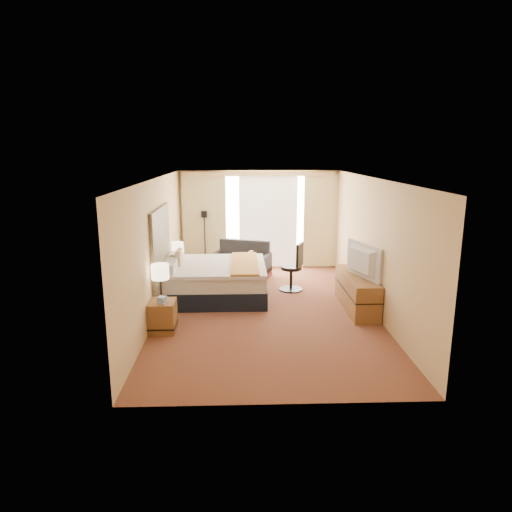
{
  "coord_description": "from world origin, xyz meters",
  "views": [
    {
      "loc": [
        -0.49,
        -8.65,
        3.11
      ],
      "look_at": [
        -0.18,
        0.4,
        1.01
      ],
      "focal_mm": 32.0,
      "sensor_mm": 36.0,
      "label": 1
    }
  ],
  "objects_px": {
    "nightstand_left": "(163,316)",
    "floor_lamp": "(205,228)",
    "lamp_left": "(160,272)",
    "nightstand_right": "(181,278)",
    "bed": "(215,280)",
    "desk_chair": "(294,269)",
    "television": "(359,261)",
    "media_dresser": "(357,292)",
    "loveseat": "(242,265)",
    "lamp_right": "(178,248)"
  },
  "relations": [
    {
      "from": "nightstand_left",
      "to": "lamp_left",
      "type": "height_order",
      "value": "lamp_left"
    },
    {
      "from": "bed",
      "to": "loveseat",
      "type": "height_order",
      "value": "bed"
    },
    {
      "from": "floor_lamp",
      "to": "desk_chair",
      "type": "xyz_separation_m",
      "value": [
        2.15,
        -2.03,
        -0.61
      ]
    },
    {
      "from": "loveseat",
      "to": "floor_lamp",
      "type": "relative_size",
      "value": 1.02
    },
    {
      "from": "floor_lamp",
      "to": "lamp_right",
      "type": "height_order",
      "value": "floor_lamp"
    },
    {
      "from": "loveseat",
      "to": "desk_chair",
      "type": "distance_m",
      "value": 1.71
    },
    {
      "from": "loveseat",
      "to": "floor_lamp",
      "type": "distance_m",
      "value": 1.5
    },
    {
      "from": "nightstand_left",
      "to": "loveseat",
      "type": "bearing_deg",
      "value": 68.42
    },
    {
      "from": "nightstand_left",
      "to": "loveseat",
      "type": "height_order",
      "value": "loveseat"
    },
    {
      "from": "media_dresser",
      "to": "bed",
      "type": "height_order",
      "value": "bed"
    },
    {
      "from": "nightstand_left",
      "to": "bed",
      "type": "distance_m",
      "value": 2.07
    },
    {
      "from": "floor_lamp",
      "to": "desk_chair",
      "type": "bearing_deg",
      "value": -43.38
    },
    {
      "from": "bed",
      "to": "floor_lamp",
      "type": "bearing_deg",
      "value": 98.83
    },
    {
      "from": "nightstand_right",
      "to": "media_dresser",
      "type": "distance_m",
      "value": 3.97
    },
    {
      "from": "media_dresser",
      "to": "loveseat",
      "type": "distance_m",
      "value": 3.39
    },
    {
      "from": "loveseat",
      "to": "lamp_right",
      "type": "xyz_separation_m",
      "value": [
        -1.44,
        -1.04,
        0.68
      ]
    },
    {
      "from": "bed",
      "to": "desk_chair",
      "type": "xyz_separation_m",
      "value": [
        1.77,
        0.42,
        0.1
      ]
    },
    {
      "from": "media_dresser",
      "to": "floor_lamp",
      "type": "xyz_separation_m",
      "value": [
        -3.27,
        3.3,
        0.75
      ]
    },
    {
      "from": "nightstand_left",
      "to": "floor_lamp",
      "type": "distance_m",
      "value": 4.45
    },
    {
      "from": "desk_chair",
      "to": "television",
      "type": "height_order",
      "value": "television"
    },
    {
      "from": "media_dresser",
      "to": "nightstand_right",
      "type": "bearing_deg",
      "value": 158.6
    },
    {
      "from": "nightstand_right",
      "to": "floor_lamp",
      "type": "distance_m",
      "value": 2.07
    },
    {
      "from": "bed",
      "to": "desk_chair",
      "type": "distance_m",
      "value": 1.82
    },
    {
      "from": "loveseat",
      "to": "bed",
      "type": "bearing_deg",
      "value": -91.3
    },
    {
      "from": "nightstand_right",
      "to": "loveseat",
      "type": "xyz_separation_m",
      "value": [
        1.4,
        1.05,
        0.02
      ]
    },
    {
      "from": "nightstand_left",
      "to": "desk_chair",
      "type": "relative_size",
      "value": 0.5
    },
    {
      "from": "television",
      "to": "media_dresser",
      "type": "bearing_deg",
      "value": -32.23
    },
    {
      "from": "lamp_left",
      "to": "nightstand_left",
      "type": "bearing_deg",
      "value": -75.51
    },
    {
      "from": "nightstand_left",
      "to": "media_dresser",
      "type": "bearing_deg",
      "value": 15.84
    },
    {
      "from": "lamp_right",
      "to": "floor_lamp",
      "type": "bearing_deg",
      "value": 75.74
    },
    {
      "from": "television",
      "to": "floor_lamp",
      "type": "bearing_deg",
      "value": 25.61
    },
    {
      "from": "lamp_left",
      "to": "floor_lamp",
      "type": "bearing_deg",
      "value": 84.02
    },
    {
      "from": "lamp_right",
      "to": "nightstand_right",
      "type": "bearing_deg",
      "value": -12.8
    },
    {
      "from": "media_dresser",
      "to": "nightstand_left",
      "type": "bearing_deg",
      "value": -164.16
    },
    {
      "from": "nightstand_right",
      "to": "desk_chair",
      "type": "bearing_deg",
      "value": -3.95
    },
    {
      "from": "floor_lamp",
      "to": "lamp_right",
      "type": "distance_m",
      "value": 1.9
    },
    {
      "from": "nightstand_left",
      "to": "desk_chair",
      "type": "height_order",
      "value": "desk_chair"
    },
    {
      "from": "lamp_left",
      "to": "nightstand_right",
      "type": "bearing_deg",
      "value": 89.53
    },
    {
      "from": "media_dresser",
      "to": "bed",
      "type": "xyz_separation_m",
      "value": [
        -2.89,
        0.85,
        0.04
      ]
    },
    {
      "from": "media_dresser",
      "to": "bed",
      "type": "relative_size",
      "value": 0.83
    },
    {
      "from": "floor_lamp",
      "to": "lamp_left",
      "type": "distance_m",
      "value": 4.3
    },
    {
      "from": "nightstand_left",
      "to": "floor_lamp",
      "type": "xyz_separation_m",
      "value": [
        0.43,
        4.35,
        0.83
      ]
    },
    {
      "from": "floor_lamp",
      "to": "lamp_right",
      "type": "bearing_deg",
      "value": -104.26
    },
    {
      "from": "desk_chair",
      "to": "media_dresser",
      "type": "bearing_deg",
      "value": -25.53
    },
    {
      "from": "media_dresser",
      "to": "television",
      "type": "xyz_separation_m",
      "value": [
        -0.05,
        -0.19,
        0.68
      ]
    },
    {
      "from": "media_dresser",
      "to": "lamp_left",
      "type": "relative_size",
      "value": 2.78
    },
    {
      "from": "nightstand_right",
      "to": "lamp_left",
      "type": "relative_size",
      "value": 0.85
    },
    {
      "from": "television",
      "to": "lamp_left",
      "type": "bearing_deg",
      "value": 84.98
    },
    {
      "from": "television",
      "to": "lamp_right",
      "type": "bearing_deg",
      "value": 48.84
    },
    {
      "from": "loveseat",
      "to": "lamp_right",
      "type": "height_order",
      "value": "lamp_right"
    }
  ]
}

